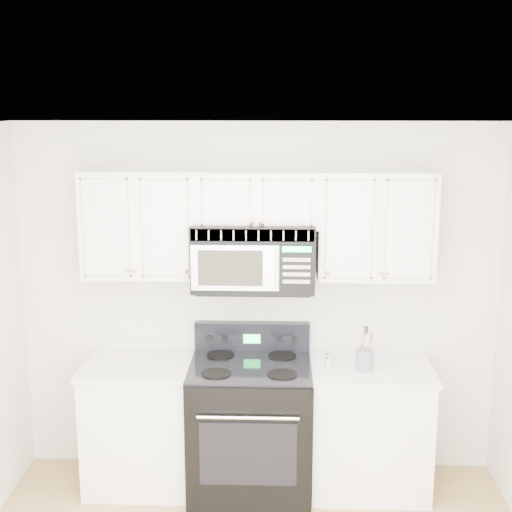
{
  "coord_description": "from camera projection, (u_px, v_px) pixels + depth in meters",
  "views": [
    {
      "loc": [
        0.16,
        -3.3,
        2.73
      ],
      "look_at": [
        0.0,
        1.3,
        1.73
      ],
      "focal_mm": 50.0,
      "sensor_mm": 36.0,
      "label": 1
    }
  ],
  "objects": [
    {
      "name": "base_cabinet_left",
      "position": [
        146.0,
        428.0,
        5.15
      ],
      "size": [
        0.86,
        0.65,
        0.92
      ],
      "color": "white",
      "rests_on": "ground"
    },
    {
      "name": "room",
      "position": [
        247.0,
        397.0,
        3.53
      ],
      "size": [
        3.51,
        3.51,
        2.61
      ],
      "color": "#9F7F46",
      "rests_on": "ground"
    },
    {
      "name": "microwave",
      "position": [
        253.0,
        256.0,
        4.95
      ],
      "size": [
        0.84,
        0.47,
        0.47
      ],
      "color": "black",
      "rests_on": "ground"
    },
    {
      "name": "shaker_salt",
      "position": [
        328.0,
        358.0,
        5.0
      ],
      "size": [
        0.04,
        0.04,
        0.09
      ],
      "color": "#B9B8C6",
      "rests_on": "base_cabinet_right"
    },
    {
      "name": "base_cabinet_right",
      "position": [
        368.0,
        431.0,
        5.09
      ],
      "size": [
        0.86,
        0.65,
        0.92
      ],
      "color": "white",
      "rests_on": "ground"
    },
    {
      "name": "range",
      "position": [
        250.0,
        424.0,
        5.07
      ],
      "size": [
        0.85,
        0.77,
        1.14
      ],
      "color": "black",
      "rests_on": "ground"
    },
    {
      "name": "upper_cabinets",
      "position": [
        257.0,
        219.0,
        4.94
      ],
      "size": [
        2.44,
        0.37,
        0.75
      ],
      "color": "white",
      "rests_on": "ground"
    },
    {
      "name": "shaker_pepper",
      "position": [
        328.0,
        362.0,
        4.93
      ],
      "size": [
        0.04,
        0.04,
        0.09
      ],
      "color": "#B9B8C6",
      "rests_on": "base_cabinet_right"
    },
    {
      "name": "utensil_crock",
      "position": [
        365.0,
        359.0,
        4.9
      ],
      "size": [
        0.12,
        0.12,
        0.31
      ],
      "color": "slate",
      "rests_on": "base_cabinet_right"
    }
  ]
}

